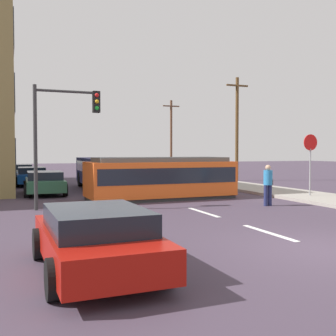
% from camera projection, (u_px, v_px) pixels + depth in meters
% --- Properties ---
extents(ground_plane, '(120.00, 120.00, 0.00)m').
position_uv_depth(ground_plane, '(164.00, 200.00, 18.54)').
color(ground_plane, '#423544').
extents(lane_stripe_1, '(0.16, 2.40, 0.01)m').
position_uv_depth(lane_stripe_1, '(269.00, 233.00, 11.10)').
color(lane_stripe_1, silver).
rests_on(lane_stripe_1, ground).
extents(lane_stripe_2, '(0.16, 2.40, 0.01)m').
position_uv_depth(lane_stripe_2, '(204.00, 212.00, 14.82)').
color(lane_stripe_2, silver).
rests_on(lane_stripe_2, ground).
extents(lane_stripe_3, '(0.16, 2.40, 0.01)m').
position_uv_depth(lane_stripe_3, '(125.00, 188.00, 24.73)').
color(lane_stripe_3, silver).
rests_on(lane_stripe_3, ground).
extents(lane_stripe_4, '(0.16, 2.40, 0.01)m').
position_uv_depth(lane_stripe_4, '(104.00, 181.00, 30.32)').
color(lane_stripe_4, silver).
rests_on(lane_stripe_4, ground).
extents(streetcar_tram, '(6.88, 2.65, 1.94)m').
position_uv_depth(streetcar_tram, '(161.00, 177.00, 19.13)').
color(streetcar_tram, orange).
rests_on(streetcar_tram, ground).
extents(city_bus, '(2.65, 5.95, 1.82)m').
position_uv_depth(city_bus, '(104.00, 171.00, 24.38)').
color(city_bus, '#3B3D7C').
rests_on(city_bus, ground).
extents(pedestrian_crossing, '(0.50, 0.36, 1.67)m').
position_uv_depth(pedestrian_crossing, '(268.00, 183.00, 16.62)').
color(pedestrian_crossing, navy).
rests_on(pedestrian_crossing, ground).
extents(parked_sedan_near, '(2.07, 4.21, 1.19)m').
position_uv_depth(parked_sedan_near, '(96.00, 238.00, 7.52)').
color(parked_sedan_near, '#A4130B').
rests_on(parked_sedan_near, ground).
extents(parked_sedan_mid, '(2.12, 4.42, 1.19)m').
position_uv_depth(parked_sedan_mid, '(45.00, 182.00, 21.04)').
color(parked_sedan_mid, '#295C40').
rests_on(parked_sedan_mid, ground).
extents(parked_sedan_far, '(2.03, 4.43, 1.19)m').
position_uv_depth(parked_sedan_far, '(32.00, 176.00, 26.70)').
color(parked_sedan_far, '#104097').
rests_on(parked_sedan_far, ground).
extents(parked_sedan_furthest, '(2.16, 4.52, 1.19)m').
position_uv_depth(parked_sedan_furthest, '(20.00, 171.00, 32.43)').
color(parked_sedan_furthest, '#B3C0C0').
rests_on(parked_sedan_furthest, ground).
extents(stop_sign, '(0.76, 0.07, 2.88)m').
position_uv_depth(stop_sign, '(310.00, 152.00, 19.24)').
color(stop_sign, gray).
rests_on(stop_sign, sidewalk_curb_right).
extents(traffic_light_mast, '(2.52, 0.33, 4.71)m').
position_uv_depth(traffic_light_mast, '(63.00, 123.00, 15.62)').
color(traffic_light_mast, '#333333').
rests_on(traffic_light_mast, ground).
extents(utility_pole_mid, '(1.80, 0.24, 7.74)m').
position_uv_depth(utility_pole_mid, '(237.00, 127.00, 30.66)').
color(utility_pole_mid, brown).
rests_on(utility_pole_mid, ground).
extents(utility_pole_far, '(1.80, 0.24, 7.53)m').
position_uv_depth(utility_pole_far, '(171.00, 135.00, 42.67)').
color(utility_pole_far, brown).
rests_on(utility_pole_far, ground).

